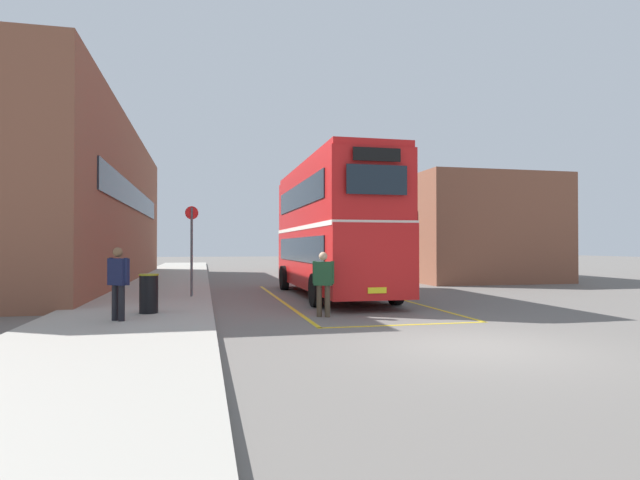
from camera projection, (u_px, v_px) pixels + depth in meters
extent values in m
plane|color=#66605B|center=(310.00, 286.00, 23.40)|extent=(135.60, 135.60, 0.00)
cube|color=#A39E93|center=(165.00, 283.00, 24.31)|extent=(4.00, 57.60, 0.14)
cube|color=brown|center=(66.00, 205.00, 25.12)|extent=(6.42, 25.02, 7.62)
cube|color=#232D38|center=(136.00, 199.00, 25.84)|extent=(0.06, 19.01, 1.10)
cube|color=brown|center=(431.00, 232.00, 32.31)|extent=(7.41, 16.95, 5.42)
cube|color=#19232D|center=(375.00, 227.00, 31.49)|extent=(0.06, 12.88, 1.10)
cylinder|color=black|center=(284.00, 278.00, 21.43)|extent=(0.28, 1.00, 1.00)
cylinder|color=black|center=(343.00, 277.00, 21.98)|extent=(0.28, 1.00, 1.00)
cylinder|color=black|center=(316.00, 290.00, 15.37)|extent=(0.28, 1.00, 1.00)
cylinder|color=black|center=(395.00, 289.00, 15.93)|extent=(0.28, 1.00, 1.00)
cube|color=red|center=(332.00, 258.00, 18.69)|extent=(2.45, 10.01, 2.10)
cube|color=red|center=(332.00, 200.00, 18.71)|extent=(2.45, 9.81, 2.10)
cube|color=red|center=(332.00, 168.00, 18.73)|extent=(2.35, 9.71, 0.20)
cube|color=white|center=(332.00, 229.00, 18.70)|extent=(2.48, 9.91, 0.14)
cube|color=#19232D|center=(298.00, 249.00, 18.42)|extent=(0.03, 8.21, 0.84)
cube|color=#19232D|center=(298.00, 196.00, 18.44)|extent=(0.03, 8.21, 0.84)
cube|color=#19232D|center=(364.00, 249.00, 18.97)|extent=(0.03, 8.21, 0.84)
cube|color=#19232D|center=(364.00, 198.00, 18.99)|extent=(0.03, 8.21, 0.84)
cube|color=#19232D|center=(377.00, 180.00, 13.82)|extent=(1.71, 0.04, 0.80)
cube|color=black|center=(377.00, 154.00, 13.82)|extent=(1.34, 0.04, 0.36)
cube|color=#19232D|center=(305.00, 246.00, 23.59)|extent=(1.95, 0.04, 1.00)
cube|color=yellow|center=(377.00, 290.00, 13.78)|extent=(0.52, 0.03, 0.16)
cylinder|color=black|center=(309.00, 266.00, 35.90)|extent=(0.30, 0.93, 0.92)
cylinder|color=black|center=(345.00, 265.00, 36.37)|extent=(0.30, 0.93, 0.92)
cylinder|color=black|center=(324.00, 269.00, 30.47)|extent=(0.30, 0.93, 0.92)
cylinder|color=black|center=(366.00, 269.00, 30.93)|extent=(0.30, 0.93, 0.92)
cube|color=#B71414|center=(336.00, 249.00, 33.43)|extent=(2.85, 9.30, 2.60)
cube|color=silver|center=(336.00, 229.00, 33.45)|extent=(2.69, 8.93, 0.12)
cube|color=#19232D|center=(316.00, 244.00, 33.20)|extent=(0.32, 7.36, 0.96)
cube|color=#19232D|center=(354.00, 244.00, 33.66)|extent=(0.32, 7.36, 0.96)
cube|color=#19232D|center=(322.00, 245.00, 37.98)|extent=(1.99, 0.12, 1.10)
cylinder|color=#473828|center=(327.00, 301.00, 13.18)|extent=(0.14, 0.14, 0.81)
cylinder|color=#473828|center=(319.00, 301.00, 13.22)|extent=(0.14, 0.14, 0.81)
cube|color=#1E4728|center=(323.00, 273.00, 13.21)|extent=(0.52, 0.39, 0.61)
cylinder|color=#1E4728|center=(332.00, 272.00, 13.17)|extent=(0.09, 0.09, 0.58)
cylinder|color=#1E4728|center=(314.00, 272.00, 13.25)|extent=(0.09, 0.09, 0.58)
sphere|color=tan|center=(323.00, 256.00, 13.20)|extent=(0.22, 0.22, 0.22)
cylinder|color=black|center=(122.00, 303.00, 11.50)|extent=(0.14, 0.14, 0.80)
cylinder|color=black|center=(115.00, 303.00, 11.60)|extent=(0.14, 0.14, 0.80)
cube|color=#141938|center=(118.00, 272.00, 11.56)|extent=(0.50, 0.47, 0.60)
cylinder|color=#141938|center=(126.00, 271.00, 11.45)|extent=(0.09, 0.09, 0.57)
cylinder|color=#141938|center=(111.00, 270.00, 11.67)|extent=(0.09, 0.09, 0.57)
sphere|color=brown|center=(118.00, 252.00, 11.55)|extent=(0.22, 0.22, 0.22)
cylinder|color=black|center=(149.00, 294.00, 12.88)|extent=(0.46, 0.46, 0.94)
cylinder|color=olive|center=(149.00, 275.00, 12.88)|extent=(0.48, 0.48, 0.04)
cylinder|color=#4C4C51|center=(192.00, 252.00, 17.19)|extent=(0.08, 0.08, 2.97)
cylinder|color=red|center=(192.00, 213.00, 17.20)|extent=(0.43, 0.14, 0.44)
cube|color=gold|center=(280.00, 300.00, 17.25)|extent=(0.13, 12.01, 0.01)
cube|color=gold|center=(394.00, 298.00, 18.14)|extent=(0.13, 12.01, 0.01)
cube|color=gold|center=(405.00, 325.00, 11.84)|extent=(4.16, 0.12, 0.01)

